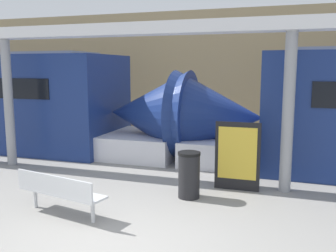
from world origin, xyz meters
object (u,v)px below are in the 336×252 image
at_px(support_column_near, 288,114).
at_px(support_column_far, 9,103).
at_px(bench_near, 59,190).
at_px(trash_bin, 189,175).
at_px(poster_board, 237,156).

distance_m(support_column_near, support_column_far, 7.33).
bearing_deg(support_column_near, bench_near, -144.67).
relative_size(trash_bin, support_column_far, 0.28).
relative_size(support_column_near, support_column_far, 1.00).
distance_m(trash_bin, support_column_near, 2.50).
distance_m(bench_near, support_column_far, 4.58).
xyz_separation_m(poster_board, support_column_near, (1.02, 0.24, 0.96)).
bearing_deg(trash_bin, bench_near, -139.39).
xyz_separation_m(support_column_near, support_column_far, (-7.33, 0.00, 0.00)).
xyz_separation_m(trash_bin, poster_board, (0.88, 0.81, 0.28)).
height_order(poster_board, support_column_far, support_column_far).
height_order(bench_near, trash_bin, trash_bin).
bearing_deg(poster_board, trash_bin, -137.45).
bearing_deg(support_column_near, poster_board, -166.61).
distance_m(bench_near, support_column_near, 4.93).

